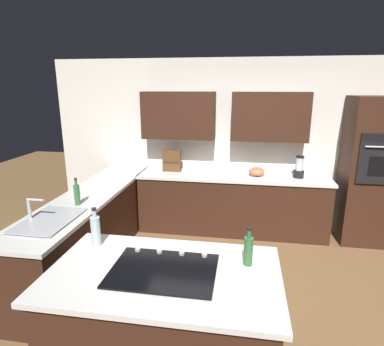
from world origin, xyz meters
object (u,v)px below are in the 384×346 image
Objects in this scene: spice_rack at (172,161)px; second_bottle at (248,250)px; wall_oven at (374,172)px; dish_soap_bottle at (77,194)px; oil_bottle at (96,230)px; mixing_bowl at (257,172)px; blender at (299,168)px; cooktop at (164,270)px; sink_unit at (48,220)px.

spice_rack reaches higher than second_bottle.
wall_oven is 3.93m from dish_soap_bottle.
wall_oven is 3.84m from oil_bottle.
spice_rack is (2.90, -0.08, 0.03)m from wall_oven.
wall_oven reaches higher than dish_soap_bottle.
wall_oven is 8.88× the size of mixing_bowl.
dish_soap_bottle is (2.62, 1.56, -0.01)m from blender.
spice_rack is at bearing -1.91° from blender.
blender is 0.60m from mixing_bowl.
second_bottle is (-1.16, 2.59, -0.04)m from spice_rack.
dish_soap_bottle is (0.72, 1.62, -0.04)m from spice_rack.
mixing_bowl is 0.71× the size of spice_rack.
cooktop is at bearing 74.79° from mixing_bowl.
dish_soap_bottle is 1.05× the size of second_bottle.
blender is at bearing -1.19° from wall_oven.
mixing_bowl is (-2.08, -2.04, 0.05)m from sink_unit.
oil_bottle is at bearing 87.94° from spice_rack.
cooktop is at bearing 153.17° from sink_unit.
spice_rack reaches higher than mixing_bowl.
spice_rack is at bearing -110.32° from sink_unit.
sink_unit is 2.91m from mixing_bowl.
spice_rack is (1.30, -0.06, 0.10)m from mixing_bowl.
dish_soap_bottle is (1.28, -1.16, 0.12)m from cooktop.
sink_unit is at bearing -29.22° from oil_bottle.
mixing_bowl is 0.70× the size of oil_bottle.
wall_oven reaches higher than oil_bottle.
sink_unit is 2.10× the size of oil_bottle.
cooktop is 2.84m from spice_rack.
second_bottle is (1.74, 2.51, -0.01)m from wall_oven.
cooktop is at bearing 155.81° from oil_bottle.
blender reaches higher than cooktop.
oil_bottle is (1.39, 2.42, 0.07)m from mixing_bowl.
wall_oven is at bearing 178.34° from spice_rack.
sink_unit is 2.18× the size of blender.
dish_soap_bottle reaches higher than sink_unit.
wall_oven is at bearing 178.81° from blender.
mixing_bowl reaches higher than cooktop.
blender is at bearing -116.22° from cooktop.
oil_bottle reaches higher than spice_rack.
mixing_bowl is 0.78× the size of second_bottle.
sink_unit is at bearing 83.05° from dish_soap_bottle.
spice_rack is (0.56, -2.78, 0.16)m from cooktop.
cooktop is 2.55× the size of second_bottle.
mixing_bowl is at bearing 177.21° from spice_rack.
sink_unit is 2.34× the size of second_bottle.
blender is at bearing -129.37° from oil_bottle.
blender is 3.14m from oil_bottle.
mixing_bowl is 0.74× the size of dish_soap_bottle.
blender is (-1.34, -2.72, 0.13)m from cooktop.
dish_soap_bottle is at bearing -42.10° from cooktop.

